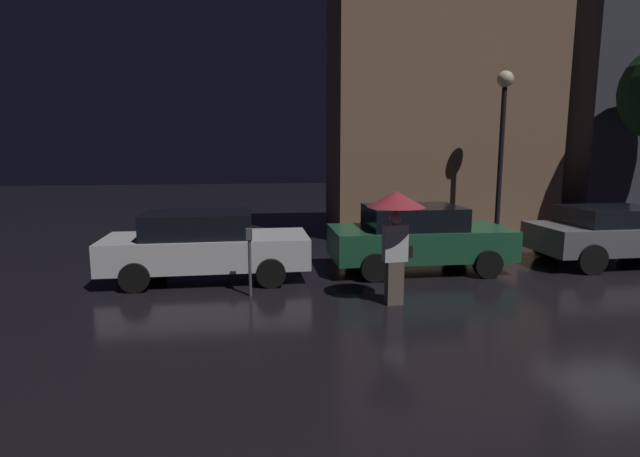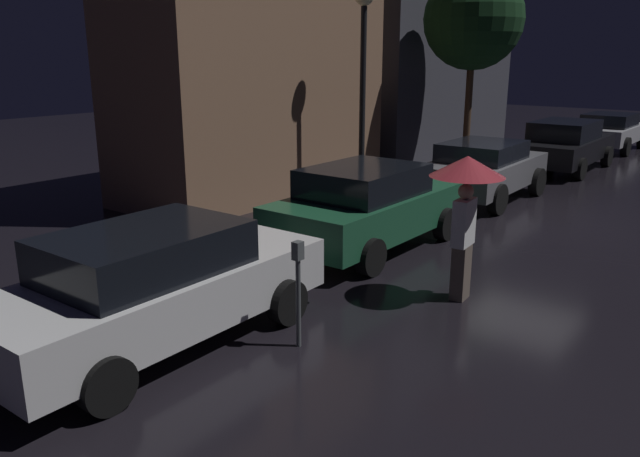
{
  "view_description": "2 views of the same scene",
  "coord_description": "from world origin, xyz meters",
  "px_view_note": "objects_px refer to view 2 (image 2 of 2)",
  "views": [
    {
      "loc": [
        -7.74,
        -9.52,
        2.86
      ],
      "look_at": [
        -6.47,
        0.48,
        1.2
      ],
      "focal_mm": 28.0,
      "sensor_mm": 36.0,
      "label": 1
    },
    {
      "loc": [
        -13.17,
        -4.57,
        3.42
      ],
      "look_at": [
        -6.94,
        0.34,
        1.2
      ],
      "focal_mm": 35.0,
      "sensor_mm": 36.0,
      "label": 2
    }
  ],
  "objects_px": {
    "parked_car_black": "(565,144)",
    "pedestrian_with_umbrella": "(466,188)",
    "parking_meter": "(298,283)",
    "parked_car_silver": "(609,131)",
    "parked_car_grey": "(483,169)",
    "parked_car_white": "(157,284)",
    "parked_car_green": "(367,205)",
    "street_lamp_near": "(363,52)"
  },
  "relations": [
    {
      "from": "parking_meter",
      "to": "street_lamp_near",
      "type": "distance_m",
      "value": 8.37
    },
    {
      "from": "parked_car_green",
      "to": "parked_car_silver",
      "type": "bearing_deg",
      "value": -1.27
    },
    {
      "from": "parked_car_green",
      "to": "parked_car_silver",
      "type": "xyz_separation_m",
      "value": [
        15.47,
        -0.26,
        -0.07
      ]
    },
    {
      "from": "street_lamp_near",
      "to": "parked_car_silver",
      "type": "bearing_deg",
      "value": -11.41
    },
    {
      "from": "parked_car_silver",
      "to": "parked_car_grey",
      "type": "bearing_deg",
      "value": 179.27
    },
    {
      "from": "parked_car_silver",
      "to": "pedestrian_with_umbrella",
      "type": "xyz_separation_m",
      "value": [
        -16.71,
        -2.21,
        0.92
      ]
    },
    {
      "from": "parked_car_green",
      "to": "parking_meter",
      "type": "bearing_deg",
      "value": -157.52
    },
    {
      "from": "parked_car_green",
      "to": "parked_car_grey",
      "type": "relative_size",
      "value": 1.03
    },
    {
      "from": "parked_car_black",
      "to": "parked_car_silver",
      "type": "height_order",
      "value": "parked_car_black"
    },
    {
      "from": "parked_car_silver",
      "to": "parking_meter",
      "type": "height_order",
      "value": "parked_car_silver"
    },
    {
      "from": "parked_car_green",
      "to": "parked_car_silver",
      "type": "height_order",
      "value": "parked_car_green"
    },
    {
      "from": "parked_car_white",
      "to": "parked_car_grey",
      "type": "xyz_separation_m",
      "value": [
        9.8,
        0.2,
        0.0
      ]
    },
    {
      "from": "parked_car_white",
      "to": "parked_car_grey",
      "type": "bearing_deg",
      "value": 0.05
    },
    {
      "from": "street_lamp_near",
      "to": "parked_car_grey",
      "type": "bearing_deg",
      "value": -50.1
    },
    {
      "from": "parked_car_green",
      "to": "parked_car_silver",
      "type": "distance_m",
      "value": 15.47
    },
    {
      "from": "parked_car_green",
      "to": "parked_car_grey",
      "type": "distance_m",
      "value": 4.97
    },
    {
      "from": "parked_car_silver",
      "to": "street_lamp_near",
      "type": "xyz_separation_m",
      "value": [
        -12.4,
        2.5,
        2.75
      ]
    },
    {
      "from": "parked_car_silver",
      "to": "parked_car_black",
      "type": "bearing_deg",
      "value": -179.25
    },
    {
      "from": "parked_car_grey",
      "to": "pedestrian_with_umbrella",
      "type": "height_order",
      "value": "pedestrian_with_umbrella"
    },
    {
      "from": "parked_car_green",
      "to": "parking_meter",
      "type": "distance_m",
      "value": 4.19
    },
    {
      "from": "street_lamp_near",
      "to": "parked_car_black",
      "type": "bearing_deg",
      "value": -19.26
    },
    {
      "from": "parked_car_silver",
      "to": "parking_meter",
      "type": "distance_m",
      "value": 19.38
    },
    {
      "from": "parked_car_green",
      "to": "pedestrian_with_umbrella",
      "type": "relative_size",
      "value": 1.97
    },
    {
      "from": "pedestrian_with_umbrella",
      "to": "street_lamp_near",
      "type": "distance_m",
      "value": 6.65
    },
    {
      "from": "parked_car_silver",
      "to": "parking_meter",
      "type": "xyz_separation_m",
      "value": [
        -19.33,
        -1.37,
        0.1
      ]
    },
    {
      "from": "parked_car_black",
      "to": "street_lamp_near",
      "type": "bearing_deg",
      "value": 159.97
    },
    {
      "from": "parked_car_green",
      "to": "street_lamp_near",
      "type": "bearing_deg",
      "value": 35.83
    },
    {
      "from": "pedestrian_with_umbrella",
      "to": "parking_meter",
      "type": "xyz_separation_m",
      "value": [
        -2.62,
        0.84,
        -0.82
      ]
    },
    {
      "from": "parked_car_grey",
      "to": "parked_car_black",
      "type": "distance_m",
      "value": 5.32
    },
    {
      "from": "pedestrian_with_umbrella",
      "to": "street_lamp_near",
      "type": "relative_size",
      "value": 0.42
    },
    {
      "from": "street_lamp_near",
      "to": "pedestrian_with_umbrella",
      "type": "bearing_deg",
      "value": -132.48
    },
    {
      "from": "parked_car_grey",
      "to": "street_lamp_near",
      "type": "distance_m",
      "value": 4.01
    },
    {
      "from": "parked_car_black",
      "to": "street_lamp_near",
      "type": "relative_size",
      "value": 0.93
    },
    {
      "from": "street_lamp_near",
      "to": "parking_meter",
      "type": "bearing_deg",
      "value": -150.84
    },
    {
      "from": "pedestrian_with_umbrella",
      "to": "street_lamp_near",
      "type": "xyz_separation_m",
      "value": [
        4.31,
        4.71,
        1.83
      ]
    },
    {
      "from": "parked_car_black",
      "to": "pedestrian_with_umbrella",
      "type": "bearing_deg",
      "value": -170.0
    },
    {
      "from": "parked_car_silver",
      "to": "parked_car_white",
      "type": "bearing_deg",
      "value": -179.54
    },
    {
      "from": "parked_car_white",
      "to": "parked_car_silver",
      "type": "relative_size",
      "value": 1.1
    },
    {
      "from": "parked_car_white",
      "to": "pedestrian_with_umbrella",
      "type": "relative_size",
      "value": 2.1
    },
    {
      "from": "parked_car_white",
      "to": "parked_car_grey",
      "type": "relative_size",
      "value": 1.09
    },
    {
      "from": "parked_car_green",
      "to": "street_lamp_near",
      "type": "height_order",
      "value": "street_lamp_near"
    },
    {
      "from": "parked_car_black",
      "to": "parking_meter",
      "type": "height_order",
      "value": "parked_car_black"
    }
  ]
}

